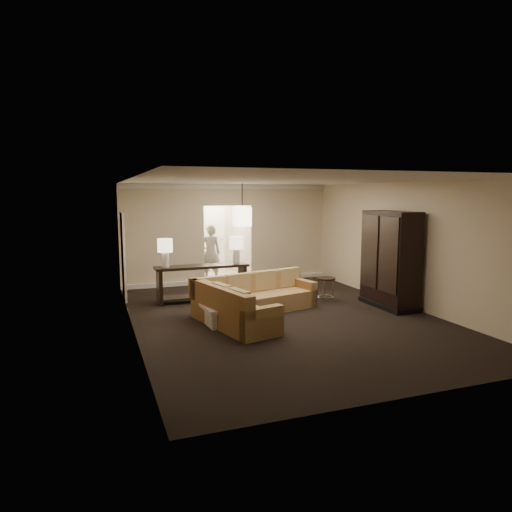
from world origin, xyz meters
name	(u,v)px	position (x,y,z in m)	size (l,w,h in m)	color
ground	(283,317)	(0.00, 0.00, 0.00)	(8.00, 8.00, 0.00)	black
wall_back	(228,234)	(0.00, 4.00, 1.40)	(6.00, 0.04, 2.80)	beige
wall_front	(414,288)	(0.00, -4.00, 1.40)	(6.00, 0.04, 2.80)	beige
wall_left	(131,257)	(-3.00, 0.00, 1.40)	(0.04, 8.00, 2.80)	beige
wall_right	(406,245)	(3.00, 0.00, 1.40)	(0.04, 8.00, 2.80)	beige
ceiling	(284,180)	(0.00, 0.00, 2.80)	(6.00, 8.00, 0.02)	silver
crown_molding	(228,187)	(0.00, 3.95, 2.73)	(6.00, 0.10, 0.12)	white
baseboard	(229,280)	(0.00, 3.95, 0.06)	(6.00, 0.10, 0.12)	white
side_door	(123,256)	(-2.97, 2.80, 1.05)	(0.05, 0.90, 2.10)	white
foyer	(216,234)	(0.00, 5.34, 1.30)	(1.44, 2.02, 2.80)	beige
sectional_sofa	(252,301)	(-0.61, 0.23, 0.33)	(2.89, 2.71, 0.83)	brown
coffee_table	(226,313)	(-1.23, 0.01, 0.19)	(0.97, 0.97, 0.38)	silver
console_table	(202,280)	(-1.24, 2.00, 0.51)	(2.23, 0.55, 0.86)	black
armoire	(390,261)	(2.59, 0.02, 1.03)	(0.64, 1.50, 2.16)	black
drink_table	(326,284)	(1.51, 0.97, 0.40)	(0.45, 0.45, 0.56)	black
table_lamp_left	(165,248)	(-2.10, 1.98, 1.30)	(0.34, 0.34, 0.66)	silver
table_lamp_right	(236,245)	(-0.38, 2.02, 1.30)	(0.34, 0.34, 0.66)	silver
pendant_light	(242,217)	(0.00, 2.70, 1.95)	(0.38, 0.38, 1.09)	black
person	(210,250)	(-0.45, 4.30, 0.92)	(0.66, 0.44, 1.83)	beige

